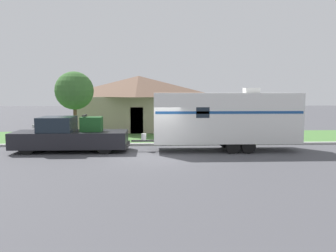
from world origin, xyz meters
name	(u,v)px	position (x,y,z in m)	size (l,w,h in m)	color
ground_plane	(157,157)	(0.00, 0.00, 0.00)	(120.00, 120.00, 0.00)	#47474C
curb_strip	(156,144)	(0.00, 3.75, 0.07)	(80.00, 0.30, 0.14)	#ADADA8
lawn_strip	(156,137)	(0.00, 7.40, 0.01)	(80.00, 7.00, 0.03)	#477538
house_across_street	(139,102)	(-1.50, 12.96, 2.44)	(10.18, 7.89, 4.71)	gray
pickup_truck	(70,136)	(-4.84, 1.90, 0.86)	(6.33, 2.03, 2.04)	black
travel_trailer	(225,117)	(3.87, 1.90, 1.87)	(9.31, 2.33, 3.52)	black
mailbox	(37,129)	(-7.48, 4.34, 0.98)	(0.48, 0.20, 1.28)	brown
tree_in_yard	(74,91)	(-5.54, 6.25, 3.37)	(2.59, 2.59, 4.68)	brown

